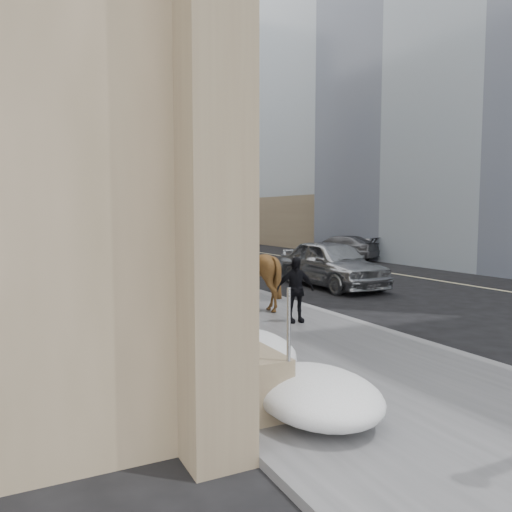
# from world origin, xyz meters

# --- Properties ---
(ground) EXTENTS (140.00, 140.00, 0.00)m
(ground) POSITION_xyz_m (0.00, 0.00, 0.00)
(ground) COLOR black
(ground) RESTS_ON ground
(sidewalk) EXTENTS (5.00, 80.00, 0.12)m
(sidewalk) POSITION_xyz_m (0.00, 10.00, 0.06)
(sidewalk) COLOR #4B4B4D
(sidewalk) RESTS_ON ground
(curb) EXTENTS (0.24, 80.00, 0.12)m
(curb) POSITION_xyz_m (2.62, 10.00, 0.06)
(curb) COLOR slate
(curb) RESTS_ON ground
(lane_line) EXTENTS (0.15, 70.00, 0.01)m
(lane_line) POSITION_xyz_m (10.50, 10.00, 0.01)
(lane_line) COLOR #BFB78C
(lane_line) RESTS_ON ground
(far_podium) EXTENTS (2.00, 80.00, 4.00)m
(far_podium) POSITION_xyz_m (15.50, 10.00, 2.00)
(far_podium) COLOR #7C6A50
(far_podium) RESTS_ON ground
(bg_building_mid) EXTENTS (30.00, 12.00, 28.00)m
(bg_building_mid) POSITION_xyz_m (4.00, 60.00, 14.00)
(bg_building_mid) COLOR slate
(bg_building_mid) RESTS_ON ground
(streetlight_mid) EXTENTS (1.71, 0.24, 8.00)m
(streetlight_mid) POSITION_xyz_m (2.74, 14.00, 4.58)
(streetlight_mid) COLOR #2D2D30
(streetlight_mid) RESTS_ON ground
(streetlight_far) EXTENTS (1.71, 0.24, 8.00)m
(streetlight_far) POSITION_xyz_m (2.74, 34.00, 4.58)
(streetlight_far) COLOR #2D2D30
(streetlight_far) RESTS_ON ground
(traffic_signal) EXTENTS (4.10, 0.22, 6.00)m
(traffic_signal) POSITION_xyz_m (2.07, 22.00, 4.00)
(traffic_signal) COLOR #2D2D30
(traffic_signal) RESTS_ON ground
(snow_bank) EXTENTS (1.70, 18.10, 0.76)m
(snow_bank) POSITION_xyz_m (-1.42, 8.11, 0.47)
(snow_bank) COLOR white
(snow_bank) RESTS_ON sidewalk
(mounted_horse_left) EXTENTS (1.68, 2.78, 2.75)m
(mounted_horse_left) POSITION_xyz_m (0.01, 5.92, 1.26)
(mounted_horse_left) COLOR #4F2D17
(mounted_horse_left) RESTS_ON sidewalk
(mounted_horse_right) EXTENTS (2.07, 2.20, 2.65)m
(mounted_horse_right) POSITION_xyz_m (0.96, 5.03, 1.22)
(mounted_horse_right) COLOR #482E14
(mounted_horse_right) RESTS_ON sidewalk
(pedestrian) EXTENTS (0.97, 0.55, 1.55)m
(pedestrian) POSITION_xyz_m (1.21, 2.87, 0.90)
(pedestrian) COLOR black
(pedestrian) RESTS_ON sidewalk
(car_silver) EXTENTS (2.13, 5.10, 1.72)m
(car_silver) POSITION_xyz_m (5.68, 7.80, 0.86)
(car_silver) COLOR #96999D
(car_silver) RESTS_ON ground
(car_grey) EXTENTS (3.76, 5.22, 1.40)m
(car_grey) POSITION_xyz_m (12.20, 16.39, 0.70)
(car_grey) COLOR #505257
(car_grey) RESTS_ON ground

